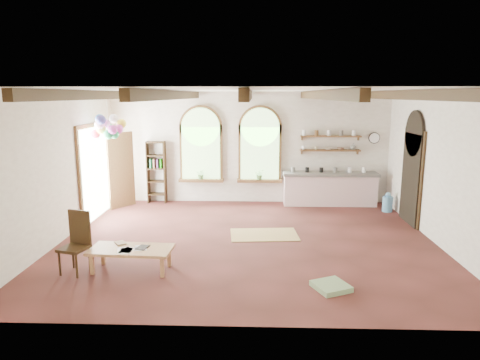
{
  "coord_description": "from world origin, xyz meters",
  "views": [
    {
      "loc": [
        0.13,
        -8.82,
        3.1
      ],
      "look_at": [
        -0.18,
        0.6,
        1.22
      ],
      "focal_mm": 32.0,
      "sensor_mm": 36.0,
      "label": 1
    }
  ],
  "objects_px": {
    "coffee_table": "(131,251)",
    "balloon_cluster": "(108,127)",
    "kitchen_counter": "(329,188)",
    "side_chair": "(75,255)"
  },
  "relations": [
    {
      "from": "coffee_table",
      "to": "balloon_cluster",
      "type": "height_order",
      "value": "balloon_cluster"
    },
    {
      "from": "side_chair",
      "to": "balloon_cluster",
      "type": "distance_m",
      "value": 3.83
    },
    {
      "from": "coffee_table",
      "to": "balloon_cluster",
      "type": "xyz_separation_m",
      "value": [
        -1.35,
        3.12,
        1.97
      ]
    },
    {
      "from": "balloon_cluster",
      "to": "side_chair",
      "type": "bearing_deg",
      "value": -83.12
    },
    {
      "from": "coffee_table",
      "to": "side_chair",
      "type": "bearing_deg",
      "value": -172.85
    },
    {
      "from": "coffee_table",
      "to": "balloon_cluster",
      "type": "bearing_deg",
      "value": 113.45
    },
    {
      "from": "coffee_table",
      "to": "balloon_cluster",
      "type": "relative_size",
      "value": 1.31
    },
    {
      "from": "kitchen_counter",
      "to": "coffee_table",
      "type": "bearing_deg",
      "value": -131.88
    },
    {
      "from": "side_chair",
      "to": "kitchen_counter",
      "type": "bearing_deg",
      "value": 43.12
    },
    {
      "from": "kitchen_counter",
      "to": "coffee_table",
      "type": "height_order",
      "value": "kitchen_counter"
    }
  ]
}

